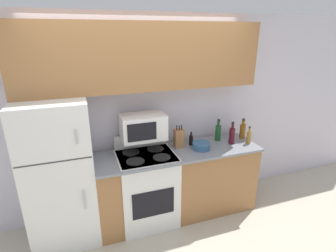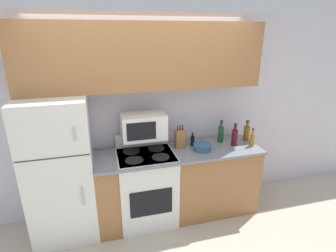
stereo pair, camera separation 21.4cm
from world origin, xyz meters
The scene contains 14 objects.
ground_plane centered at (0.00, 0.00, 0.00)m, with size 12.00×12.00×0.00m, color beige.
wall_back centered at (0.00, 0.66, 1.27)m, with size 8.00×0.05×2.55m.
lower_cabinets centered at (0.36, 0.29, 0.47)m, with size 2.07×0.62×0.93m.
refrigerator centered at (-1.04, 0.31, 0.84)m, with size 0.72×0.65×1.69m.
upper_cabinets centered at (0.00, 0.48, 2.06)m, with size 2.79×0.32×0.75m.
stove centered at (-0.06, 0.28, 0.49)m, with size 0.69×0.60×1.10m.
microwave centered at (-0.06, 0.39, 1.26)m, with size 0.53×0.33×0.30m.
knife_block centered at (0.40, 0.38, 1.05)m, with size 0.12×0.10×0.30m.
bowl centered at (0.64, 0.23, 0.98)m, with size 0.23×0.23×0.09m.
bottle_whiskey centered at (1.34, 0.38, 1.04)m, with size 0.08×0.08×0.28m.
bottle_wine_green centered at (0.98, 0.42, 1.05)m, with size 0.08×0.08×0.30m.
bottle_wine_red centered at (1.10, 0.26, 1.05)m, with size 0.08×0.08×0.30m.
bottle_soy_sauce centered at (0.57, 0.39, 1.00)m, with size 0.05×0.05×0.18m.
bottle_vinegar centered at (1.31, 0.19, 1.02)m, with size 0.06×0.06×0.24m.
Camera 1 is at (-0.74, -2.48, 2.32)m, focal length 28.00 mm.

